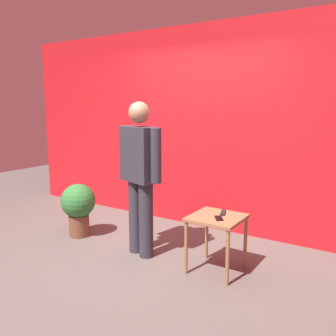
% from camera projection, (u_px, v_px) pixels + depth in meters
% --- Properties ---
extents(ground_plane, '(12.00, 12.00, 0.00)m').
position_uv_depth(ground_plane, '(126.00, 262.00, 3.92)').
color(ground_plane, '#59544F').
extents(back_wall_red, '(6.20, 0.12, 2.73)m').
position_uv_depth(back_wall_red, '(196.00, 128.00, 4.96)').
color(back_wall_red, red).
rests_on(back_wall_red, ground_plane).
extents(standing_person, '(0.68, 0.35, 1.72)m').
position_uv_depth(standing_person, '(140.00, 171.00, 3.97)').
color(standing_person, '#2D2D38').
rests_on(standing_person, ground_plane).
extents(side_table, '(0.51, 0.51, 0.58)m').
position_uv_depth(side_table, '(217.00, 225.00, 3.63)').
color(side_table, olive).
rests_on(side_table, ground_plane).
extents(cell_phone, '(0.14, 0.16, 0.01)m').
position_uv_depth(cell_phone, '(219.00, 218.00, 3.53)').
color(cell_phone, black).
rests_on(cell_phone, side_table).
extents(tv_remote, '(0.10, 0.17, 0.02)m').
position_uv_depth(tv_remote, '(223.00, 213.00, 3.70)').
color(tv_remote, black).
rests_on(tv_remote, side_table).
extents(potted_plant, '(0.44, 0.44, 0.69)m').
position_uv_depth(potted_plant, '(78.00, 205.00, 4.63)').
color(potted_plant, brown).
rests_on(potted_plant, ground_plane).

